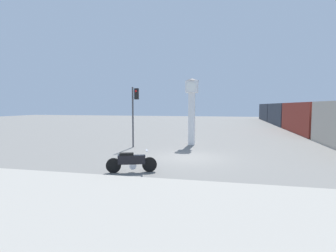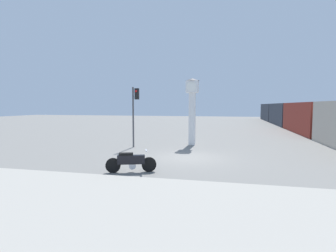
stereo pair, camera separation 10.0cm
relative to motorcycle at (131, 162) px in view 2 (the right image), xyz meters
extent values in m
plane|color=slate|center=(2.03, 3.96, -0.49)|extent=(120.00, 120.00, 0.00)
cube|color=#9E998E|center=(2.03, -4.00, -0.44)|extent=(36.00, 6.00, 0.10)
cylinder|color=black|center=(0.78, 0.28, -0.15)|extent=(0.68, 0.33, 0.68)
cylinder|color=black|center=(-0.76, -0.27, -0.15)|extent=(0.68, 0.33, 0.68)
cube|color=black|center=(0.01, 0.00, 0.10)|extent=(1.26, 0.65, 0.41)
cube|color=black|center=(-0.21, -0.07, 0.36)|extent=(0.69, 0.46, 0.11)
cylinder|color=silver|center=(0.06, 0.02, -0.19)|extent=(0.38, 0.32, 0.32)
cube|color=silver|center=(0.66, 0.23, 0.51)|extent=(0.23, 0.49, 0.05)
cube|color=white|center=(1.58, 9.04, 1.53)|extent=(0.48, 0.48, 4.04)
cube|color=white|center=(1.58, 9.04, 4.01)|extent=(0.91, 0.91, 0.91)
cylinder|color=white|center=(1.58, 8.57, 4.01)|extent=(0.73, 0.02, 0.73)
cone|color=#333338|center=(1.58, 9.04, 4.56)|extent=(1.09, 1.09, 0.20)
cube|color=maroon|center=(13.00, 21.03, 1.21)|extent=(2.80, 12.24, 3.40)
cube|color=#333842|center=(13.00, 33.88, 1.21)|extent=(2.80, 12.24, 3.40)
cube|color=#333842|center=(13.00, 46.72, 1.21)|extent=(2.80, 12.24, 3.40)
cylinder|color=#47474C|center=(-2.47, 6.92, 1.71)|extent=(0.12, 0.12, 4.40)
cube|color=black|center=(-2.17, 6.92, 3.41)|extent=(0.28, 0.24, 0.80)
sphere|color=red|center=(-2.17, 6.77, 3.61)|extent=(0.16, 0.16, 0.16)
camera|label=1|loc=(4.21, -11.16, 2.56)|focal=28.00mm
camera|label=2|loc=(4.31, -11.13, 2.56)|focal=28.00mm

